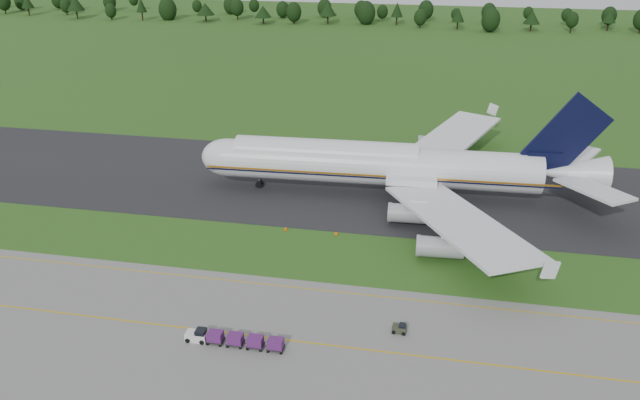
% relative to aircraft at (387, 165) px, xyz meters
% --- Properties ---
extents(ground, '(600.00, 600.00, 0.00)m').
position_rel_aircraft_xyz_m(ground, '(-7.51, -24.95, -6.07)').
color(ground, '#275118').
rests_on(ground, ground).
extents(taxiway, '(300.00, 40.00, 0.08)m').
position_rel_aircraft_xyz_m(taxiway, '(-7.51, 3.05, -6.03)').
color(taxiway, black).
rests_on(taxiway, ground).
extents(apron_markings, '(300.00, 30.20, 0.01)m').
position_rel_aircraft_xyz_m(apron_markings, '(-7.51, -51.93, -6.00)').
color(apron_markings, '#C49B0B').
rests_on(apron_markings, apron).
extents(tree_line, '(523.70, 21.29, 11.98)m').
position_rel_aircraft_xyz_m(tree_line, '(-12.29, 194.35, 0.10)').
color(tree_line, black).
rests_on(tree_line, ground).
extents(aircraft, '(75.45, 73.72, 21.25)m').
position_rel_aircraft_xyz_m(aircraft, '(0.00, 0.00, 0.00)').
color(aircraft, silver).
rests_on(aircraft, ground).
extents(baggage_train, '(12.57, 1.61, 1.55)m').
position_rel_aircraft_xyz_m(baggage_train, '(-14.24, -49.08, -5.19)').
color(baggage_train, silver).
rests_on(baggage_train, apron).
extents(utility_cart, '(1.88, 1.26, 0.99)m').
position_rel_aircraft_xyz_m(utility_cart, '(5.78, -42.68, -5.52)').
color(utility_cart, '#2D3223').
rests_on(utility_cart, apron).
extents(edge_markers, '(9.14, 0.30, 0.60)m').
position_rel_aircraft_xyz_m(edge_markers, '(-10.81, -18.16, -5.79)').
color(edge_markers, orange).
rests_on(edge_markers, ground).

